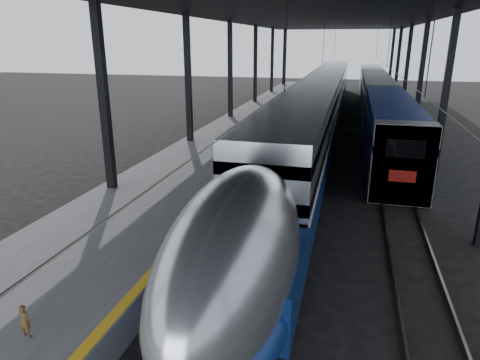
% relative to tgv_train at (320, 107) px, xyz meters
% --- Properties ---
extents(ground, '(160.00, 160.00, 0.00)m').
position_rel_tgv_train_xyz_m(ground, '(-2.00, -25.22, -2.10)').
color(ground, black).
rests_on(ground, ground).
extents(platform, '(6.00, 80.00, 1.00)m').
position_rel_tgv_train_xyz_m(platform, '(-5.50, -5.22, -1.60)').
color(platform, '#4C4C4F').
rests_on(platform, ground).
extents(yellow_strip, '(0.30, 80.00, 0.01)m').
position_rel_tgv_train_xyz_m(yellow_strip, '(-2.70, -5.22, -1.09)').
color(yellow_strip, gold).
rests_on(yellow_strip, platform).
extents(rails, '(6.52, 80.00, 0.16)m').
position_rel_tgv_train_xyz_m(rails, '(2.50, -5.22, -2.02)').
color(rails, slate).
rests_on(rails, ground).
extents(canopy, '(18.00, 75.00, 9.47)m').
position_rel_tgv_train_xyz_m(canopy, '(-0.10, -5.22, 7.02)').
color(canopy, black).
rests_on(canopy, ground).
extents(tgv_train, '(3.13, 65.20, 4.48)m').
position_rel_tgv_train_xyz_m(tgv_train, '(0.00, 0.00, 0.00)').
color(tgv_train, '#B0B2B7').
rests_on(tgv_train, ground).
extents(second_train, '(2.80, 56.05, 3.86)m').
position_rel_tgv_train_xyz_m(second_train, '(5.00, 10.38, -0.14)').
color(second_train, navy).
rests_on(second_train, ground).
extents(child, '(0.31, 0.21, 0.82)m').
position_rel_tgv_train_xyz_m(child, '(-4.20, -30.04, -0.69)').
color(child, '#4B3519').
rests_on(child, platform).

